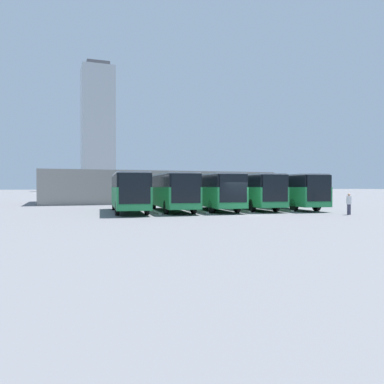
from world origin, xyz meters
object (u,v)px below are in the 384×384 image
Objects in this scene: bus_0 at (286,190)px; bus_2 at (212,190)px; bus_4 at (129,191)px; bus_1 at (249,190)px; pedestrian at (349,203)px; bus_3 at (172,191)px.

bus_0 is 7.67m from bus_2.
bus_0 is 1.00× the size of bus_2.
bus_4 is at bearing 5.36° from bus_2.
bus_1 is 3.83m from bus_2.
pedestrian is at bearing 97.17° from bus_0.
bus_2 and bus_4 have the same top height.
bus_0 is 1.00× the size of bus_3.
bus_1 is 1.00× the size of bus_4.
bus_3 is (3.82, -0.14, 0.00)m from bus_2.
pedestrian is at bearing 120.61° from bus_1.
bus_1 is at bearing -2.89° from bus_0.
bus_1 is 7.65m from bus_3.
bus_0 is 8.17m from pedestrian.
bus_0 is 6.90× the size of pedestrian.
bus_2 is 11.65m from pedestrian.
bus_3 is 14.57m from pedestrian.
bus_2 is at bearing 2.43° from bus_0.
pedestrian is (-7.77, 8.64, -0.93)m from bus_2.
bus_0 is 3.87m from bus_1.
bus_3 is at bearing 4.30° from bus_2.
bus_3 is 6.90× the size of pedestrian.
bus_2 is at bearing -175.70° from bus_3.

